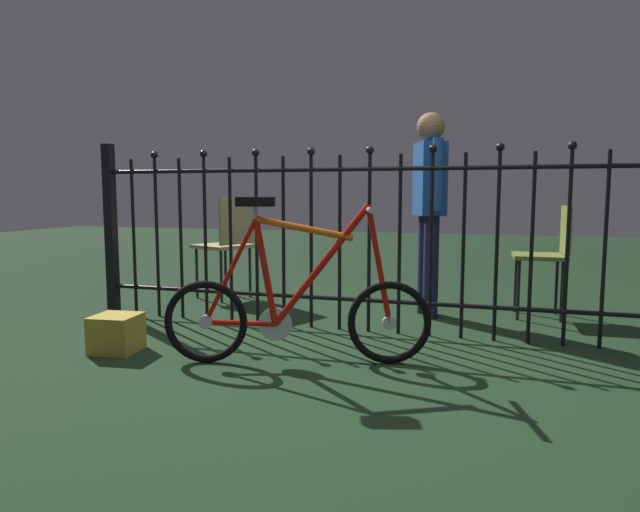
% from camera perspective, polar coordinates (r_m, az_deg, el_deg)
% --- Properties ---
extents(ground_plane, '(20.00, 20.00, 0.00)m').
position_cam_1_polar(ground_plane, '(3.13, -0.54, -10.51)').
color(ground_plane, '#19311A').
extents(iron_fence, '(3.76, 0.07, 1.27)m').
position_cam_1_polar(iron_fence, '(3.73, 1.88, 2.16)').
color(iron_fence, black).
rests_on(iron_fence, ground).
extents(bicycle, '(1.38, 0.52, 0.89)m').
position_cam_1_polar(bicycle, '(3.02, -2.37, -5.07)').
color(bicycle, black).
rests_on(bicycle, ground).
extents(chair_olive, '(0.38, 0.37, 0.82)m').
position_cam_1_polar(chair_olive, '(4.43, 22.13, 0.64)').
color(chair_olive, black).
rests_on(chair_olive, ground).
extents(chair_tan, '(0.53, 0.53, 0.87)m').
position_cam_1_polar(chair_tan, '(4.89, -9.12, 1.78)').
color(chair_tan, black).
rests_on(chair_tan, ground).
extents(person_visitor, '(0.28, 0.45, 1.48)m').
position_cam_1_polar(person_visitor, '(4.23, 10.94, 5.76)').
color(person_visitor, '#191E3F').
rests_on(person_visitor, ground).
extents(display_crate, '(0.27, 0.27, 0.21)m').
position_cam_1_polar(display_crate, '(3.49, -19.80, -7.32)').
color(display_crate, '#B29933').
rests_on(display_crate, ground).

